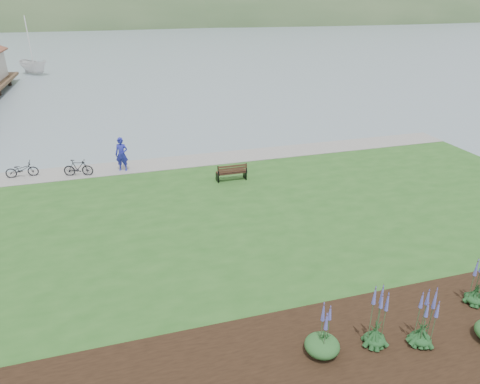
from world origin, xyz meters
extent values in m
plane|color=slate|center=(0.00, 0.00, 0.00)|extent=(600.00, 600.00, 0.00)
cube|color=#24531D|center=(0.00, -2.00, 0.20)|extent=(34.00, 20.00, 0.40)
cube|color=gray|center=(0.00, 6.90, 0.42)|extent=(34.00, 2.20, 0.03)
cube|color=black|center=(3.00, -9.80, 0.42)|extent=(24.00, 4.40, 0.04)
cube|color=black|center=(0.90, 3.34, 0.85)|extent=(1.61, 0.57, 0.05)
cube|color=black|center=(0.90, 3.04, 1.15)|extent=(1.61, 0.16, 0.50)
cube|color=black|center=(0.12, 3.34, 0.62)|extent=(0.06, 0.55, 0.44)
cube|color=black|center=(1.69, 3.34, 0.62)|extent=(0.06, 0.55, 0.44)
imported|color=#212499|center=(-4.72, 6.45, 1.56)|extent=(0.99, 0.82, 2.32)
imported|color=black|center=(-10.15, 7.03, 0.85)|extent=(0.61, 1.71, 0.89)
imported|color=black|center=(-7.15, 6.32, 0.89)|extent=(0.81, 1.67, 0.97)
imported|color=silver|center=(-14.69, 47.98, 0.00)|extent=(12.83, 12.85, 23.81)
ellipsoid|color=#163D1D|center=(2.85, -10.04, 0.59)|extent=(0.62, 0.62, 0.31)
cone|color=#42479A|center=(2.85, -10.04, 1.63)|extent=(0.40, 0.40, 1.77)
ellipsoid|color=#163D1D|center=(5.73, -9.02, 0.59)|extent=(0.62, 0.62, 0.31)
ellipsoid|color=#163D1D|center=(0.02, -9.53, 0.59)|extent=(0.62, 0.62, 0.31)
cone|color=#42479A|center=(0.02, -9.53, 1.56)|extent=(0.32, 0.32, 1.62)
ellipsoid|color=#163D1D|center=(1.58, -9.69, 0.59)|extent=(0.62, 0.62, 0.31)
cone|color=#42479A|center=(1.58, -9.69, 1.75)|extent=(0.36, 0.36, 2.01)
ellipsoid|color=#1E4C21|center=(-0.03, -9.56, 0.69)|extent=(0.99, 0.99, 0.49)
camera|label=1|loc=(-4.80, -17.61, 9.51)|focal=32.00mm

